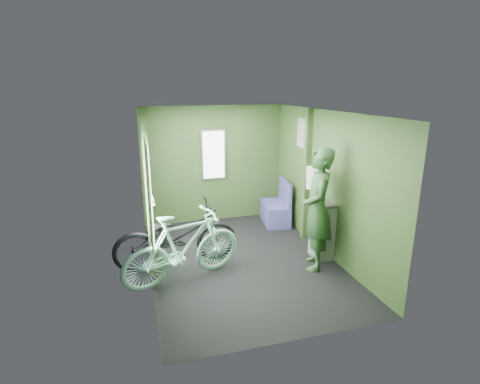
# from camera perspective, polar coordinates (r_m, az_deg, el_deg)

# --- Properties ---
(room) EXTENTS (4.00, 4.02, 2.31)m
(room) POSITION_cam_1_polar(r_m,az_deg,el_deg) (5.53, -0.19, 3.15)
(room) COLOR black
(room) RESTS_ON ground
(bicycle_black) EXTENTS (1.92, 0.86, 1.03)m
(bicycle_black) POSITION_cam_1_polar(r_m,az_deg,el_deg) (5.93, -9.45, -10.97)
(bicycle_black) COLOR black
(bicycle_black) RESTS_ON ground
(bicycle_mint) EXTENTS (1.88, 1.16, 1.13)m
(bicycle_mint) POSITION_cam_1_polar(r_m,az_deg,el_deg) (5.46, -8.34, -13.38)
(bicycle_mint) COLOR #97E3C4
(bicycle_mint) RESTS_ON ground
(passenger) EXTENTS (0.66, 0.82, 1.83)m
(passenger) POSITION_cam_1_polar(r_m,az_deg,el_deg) (5.59, 11.72, -2.60)
(passenger) COLOR #2C4C29
(passenger) RESTS_ON ground
(waste_box) EXTENTS (0.27, 0.38, 0.91)m
(waste_box) POSITION_cam_1_polar(r_m,az_deg,el_deg) (6.08, 12.39, -5.73)
(waste_box) COLOR gray
(waste_box) RESTS_ON ground
(bench_seat) EXTENTS (0.57, 0.88, 0.87)m
(bench_seat) POSITION_cam_1_polar(r_m,az_deg,el_deg) (7.51, 5.54, -2.83)
(bench_seat) COLOR navy
(bench_seat) RESTS_ON ground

